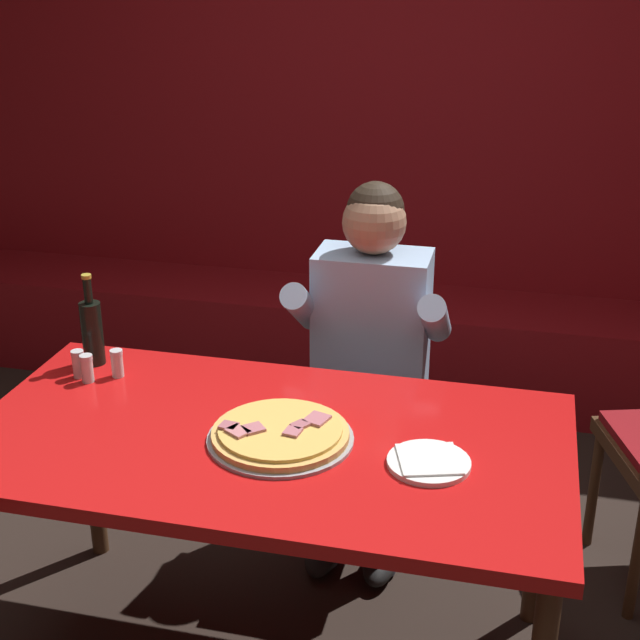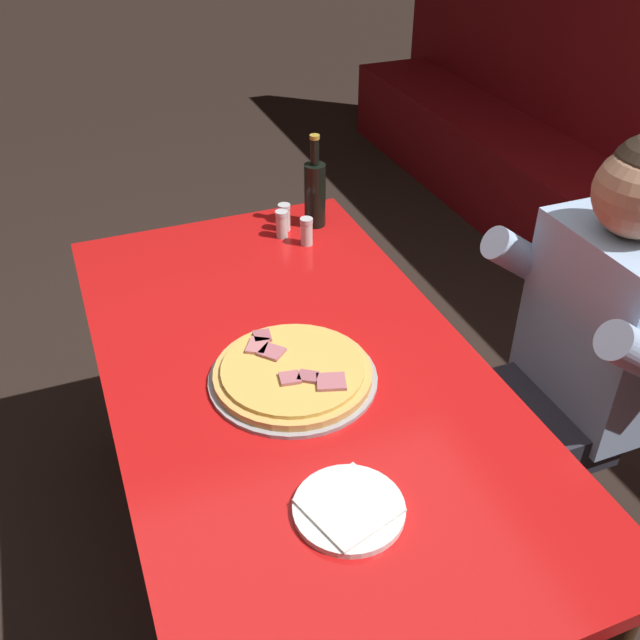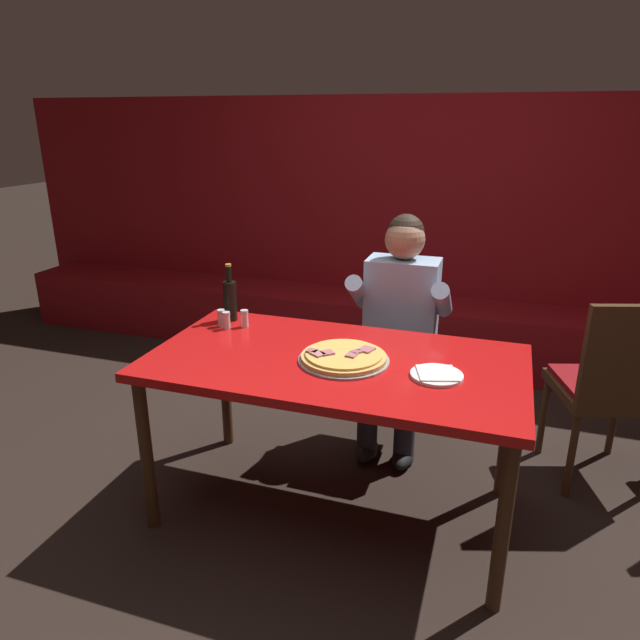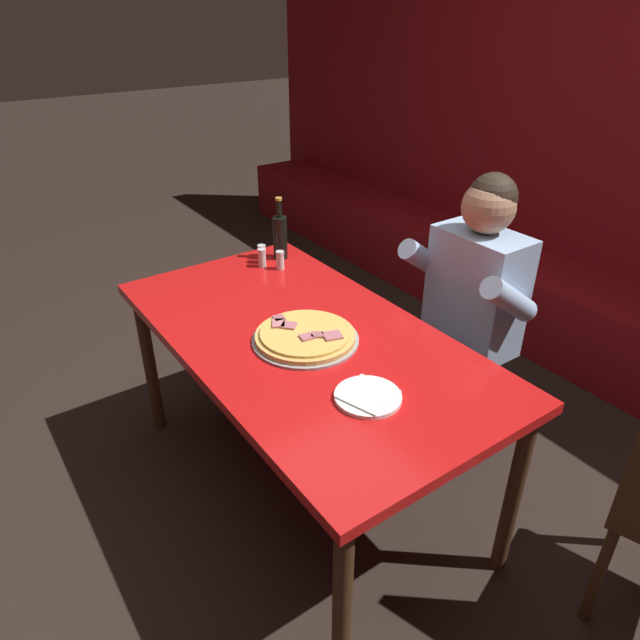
{
  "view_description": "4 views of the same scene",
  "coord_description": "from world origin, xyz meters",
  "px_view_note": "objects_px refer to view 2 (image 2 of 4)",
  "views": [
    {
      "loc": [
        0.62,
        -1.97,
        1.96
      ],
      "look_at": [
        0.07,
        0.32,
        0.98
      ],
      "focal_mm": 50.0,
      "sensor_mm": 36.0,
      "label": 1
    },
    {
      "loc": [
        1.23,
        -0.42,
        1.82
      ],
      "look_at": [
        0.0,
        0.06,
        0.89
      ],
      "focal_mm": 40.0,
      "sensor_mm": 36.0,
      "label": 2
    },
    {
      "loc": [
        0.64,
        -2.15,
        1.75
      ],
      "look_at": [
        -0.17,
        0.31,
        0.82
      ],
      "focal_mm": 32.0,
      "sensor_mm": 36.0,
      "label": 3
    },
    {
      "loc": [
        1.5,
        -0.98,
        1.85
      ],
      "look_at": [
        -0.1,
        0.15,
        0.73
      ],
      "focal_mm": 32.0,
      "sensor_mm": 36.0,
      "label": 4
    }
  ],
  "objects_px": {
    "main_dining_table": "(295,391)",
    "beer_bottle": "(315,192)",
    "plate_white_paper": "(349,508)",
    "diner_seated_blue_shirt": "(569,357)",
    "shaker_black_pepper": "(282,225)",
    "shaker_parmesan": "(307,233)",
    "pizza": "(293,374)",
    "shaker_red_pepper_flakes": "(284,219)"
  },
  "relations": [
    {
      "from": "plate_white_paper",
      "to": "shaker_parmesan",
      "type": "height_order",
      "value": "shaker_parmesan"
    },
    {
      "from": "pizza",
      "to": "beer_bottle",
      "type": "distance_m",
      "value": 0.77
    },
    {
      "from": "pizza",
      "to": "diner_seated_blue_shirt",
      "type": "xyz_separation_m",
      "value": [
        0.1,
        0.71,
        -0.08
      ]
    },
    {
      "from": "plate_white_paper",
      "to": "beer_bottle",
      "type": "distance_m",
      "value": 1.14
    },
    {
      "from": "beer_bottle",
      "to": "shaker_red_pepper_flakes",
      "type": "xyz_separation_m",
      "value": [
        -0.0,
        -0.1,
        -0.07
      ]
    },
    {
      "from": "beer_bottle",
      "to": "shaker_black_pepper",
      "type": "distance_m",
      "value": 0.15
    },
    {
      "from": "shaker_parmesan",
      "to": "diner_seated_blue_shirt",
      "type": "relative_size",
      "value": 0.07
    },
    {
      "from": "main_dining_table",
      "to": "beer_bottle",
      "type": "relative_size",
      "value": 5.47
    },
    {
      "from": "main_dining_table",
      "to": "shaker_red_pepper_flakes",
      "type": "distance_m",
      "value": 0.69
    },
    {
      "from": "plate_white_paper",
      "to": "shaker_parmesan",
      "type": "distance_m",
      "value": 1.01
    },
    {
      "from": "plate_white_paper",
      "to": "diner_seated_blue_shirt",
      "type": "distance_m",
      "value": 0.8
    },
    {
      "from": "shaker_black_pepper",
      "to": "pizza",
      "type": "bearing_deg",
      "value": -16.95
    },
    {
      "from": "main_dining_table",
      "to": "pizza",
      "type": "xyz_separation_m",
      "value": [
        0.04,
        -0.02,
        0.09
      ]
    },
    {
      "from": "diner_seated_blue_shirt",
      "to": "shaker_black_pepper",
      "type": "bearing_deg",
      "value": -145.89
    },
    {
      "from": "plate_white_paper",
      "to": "shaker_black_pepper",
      "type": "bearing_deg",
      "value": 167.61
    },
    {
      "from": "beer_bottle",
      "to": "shaker_parmesan",
      "type": "bearing_deg",
      "value": -32.24
    },
    {
      "from": "diner_seated_blue_shirt",
      "to": "plate_white_paper",
      "type": "bearing_deg",
      "value": -68.17
    },
    {
      "from": "diner_seated_blue_shirt",
      "to": "shaker_parmesan",
      "type": "bearing_deg",
      "value": -146.2
    },
    {
      "from": "shaker_black_pepper",
      "to": "shaker_red_pepper_flakes",
      "type": "height_order",
      "value": "same"
    },
    {
      "from": "beer_bottle",
      "to": "diner_seated_blue_shirt",
      "type": "distance_m",
      "value": 0.89
    },
    {
      "from": "pizza",
      "to": "beer_bottle",
      "type": "relative_size",
      "value": 1.32
    },
    {
      "from": "pizza",
      "to": "shaker_parmesan",
      "type": "distance_m",
      "value": 0.63
    },
    {
      "from": "shaker_parmesan",
      "to": "shaker_red_pepper_flakes",
      "type": "xyz_separation_m",
      "value": [
        -0.11,
        -0.03,
        0.0
      ]
    },
    {
      "from": "main_dining_table",
      "to": "diner_seated_blue_shirt",
      "type": "bearing_deg",
      "value": 78.4
    },
    {
      "from": "main_dining_table",
      "to": "shaker_red_pepper_flakes",
      "type": "height_order",
      "value": "shaker_red_pepper_flakes"
    },
    {
      "from": "shaker_black_pepper",
      "to": "shaker_parmesan",
      "type": "height_order",
      "value": "same"
    },
    {
      "from": "beer_bottle",
      "to": "diner_seated_blue_shirt",
      "type": "xyz_separation_m",
      "value": [
        0.79,
        0.38,
        -0.18
      ]
    },
    {
      "from": "plate_white_paper",
      "to": "beer_bottle",
      "type": "bearing_deg",
      "value": 161.97
    },
    {
      "from": "main_dining_table",
      "to": "shaker_parmesan",
      "type": "height_order",
      "value": "shaker_parmesan"
    },
    {
      "from": "beer_bottle",
      "to": "shaker_red_pepper_flakes",
      "type": "relative_size",
      "value": 3.4
    },
    {
      "from": "pizza",
      "to": "shaker_parmesan",
      "type": "bearing_deg",
      "value": 156.5
    },
    {
      "from": "shaker_red_pepper_flakes",
      "to": "pizza",
      "type": "bearing_deg",
      "value": -17.72
    },
    {
      "from": "shaker_black_pepper",
      "to": "shaker_parmesan",
      "type": "bearing_deg",
      "value": 37.0
    },
    {
      "from": "plate_white_paper",
      "to": "shaker_black_pepper",
      "type": "relative_size",
      "value": 2.44
    },
    {
      "from": "main_dining_table",
      "to": "shaker_black_pepper",
      "type": "bearing_deg",
      "value": 163.54
    },
    {
      "from": "shaker_parmesan",
      "to": "shaker_red_pepper_flakes",
      "type": "bearing_deg",
      "value": -164.24
    },
    {
      "from": "pizza",
      "to": "shaker_black_pepper",
      "type": "relative_size",
      "value": 4.49
    },
    {
      "from": "plate_white_paper",
      "to": "shaker_parmesan",
      "type": "relative_size",
      "value": 2.44
    },
    {
      "from": "beer_bottle",
      "to": "shaker_parmesan",
      "type": "distance_m",
      "value": 0.15
    },
    {
      "from": "shaker_black_pepper",
      "to": "shaker_parmesan",
      "type": "relative_size",
      "value": 1.0
    },
    {
      "from": "plate_white_paper",
      "to": "shaker_red_pepper_flakes",
      "type": "relative_size",
      "value": 2.44
    },
    {
      "from": "plate_white_paper",
      "to": "beer_bottle",
      "type": "height_order",
      "value": "beer_bottle"
    }
  ]
}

